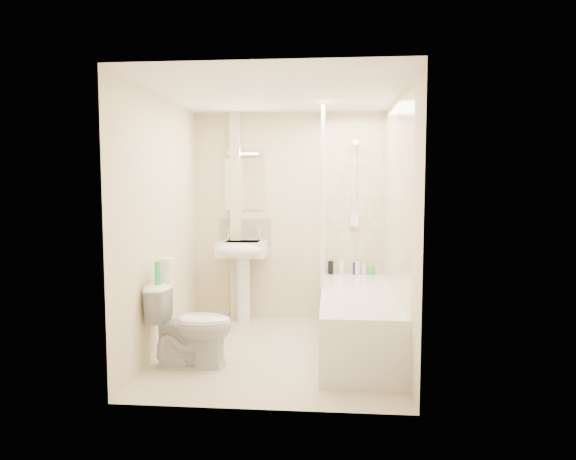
{
  "coord_description": "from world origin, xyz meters",
  "views": [
    {
      "loc": [
        0.5,
        -4.69,
        1.57
      ],
      "look_at": [
        0.07,
        0.2,
        1.14
      ],
      "focal_mm": 32.0,
      "sensor_mm": 36.0,
      "label": 1
    }
  ],
  "objects": [
    {
      "name": "wall_right",
      "position": [
        1.1,
        0.0,
        1.2
      ],
      "size": [
        0.02,
        2.5,
        2.4
      ],
      "primitive_type": "cube",
      "color": "beige",
      "rests_on": "ground"
    },
    {
      "name": "green_bottle",
      "position": [
        -0.98,
        -0.49,
        0.83
      ],
      "size": [
        0.05,
        0.05,
        0.2
      ],
      "primitive_type": "cylinder",
      "color": "#2ACC5B",
      "rests_on": "toilet"
    },
    {
      "name": "strip_light",
      "position": [
        -0.52,
        1.22,
        1.95
      ],
      "size": [
        0.42,
        0.07,
        0.07
      ],
      "primitive_type": "cube",
      "color": "silver",
      "rests_on": "wall_back"
    },
    {
      "name": "bottle_green",
      "position": [
        0.95,
        1.16,
        0.6
      ],
      "size": [
        0.06,
        0.06,
        0.1
      ],
      "primitive_type": "cylinder",
      "color": "green",
      "rests_on": "bathtub"
    },
    {
      "name": "wall_left",
      "position": [
        -1.1,
        0.0,
        1.2
      ],
      "size": [
        0.02,
        2.5,
        2.4
      ],
      "primitive_type": "cube",
      "color": "beige",
      "rests_on": "ground"
    },
    {
      "name": "splashback",
      "position": [
        -0.52,
        1.24,
        1.03
      ],
      "size": [
        0.6,
        0.02,
        0.3
      ],
      "primitive_type": "cube",
      "color": "beige",
      "rests_on": "wall_back"
    },
    {
      "name": "toilet",
      "position": [
        -0.72,
        -0.41,
        0.36
      ],
      "size": [
        0.47,
        0.75,
        0.73
      ],
      "primitive_type": "imported",
      "rotation": [
        0.0,
        0.0,
        1.62
      ],
      "color": "white",
      "rests_on": "ground"
    },
    {
      "name": "shower_fixture",
      "position": [
        0.75,
        1.19,
        1.55
      ],
      "size": [
        0.1,
        0.16,
        0.99
      ],
      "color": "white",
      "rests_on": "wall_back"
    },
    {
      "name": "tile_back",
      "position": [
        0.75,
        1.24,
        1.42
      ],
      "size": [
        0.7,
        0.01,
        1.75
      ],
      "primitive_type": "cube",
      "color": "beige",
      "rests_on": "wall_back"
    },
    {
      "name": "floor",
      "position": [
        0.0,
        0.0,
        0.0
      ],
      "size": [
        2.5,
        2.5,
        0.0
      ],
      "primitive_type": "plane",
      "color": "#C5B69A",
      "rests_on": "ground"
    },
    {
      "name": "wall_back",
      "position": [
        0.0,
        1.25,
        1.2
      ],
      "size": [
        2.2,
        0.02,
        2.4
      ],
      "primitive_type": "cube",
      "color": "beige",
      "rests_on": "ground"
    },
    {
      "name": "bottle_white_a",
      "position": [
        0.61,
        1.16,
        0.63
      ],
      "size": [
        0.05,
        0.05,
        0.15
      ],
      "primitive_type": "cylinder",
      "color": "white",
      "rests_on": "bathtub"
    },
    {
      "name": "bottle_cream",
      "position": [
        0.79,
        1.16,
        0.62
      ],
      "size": [
        0.07,
        0.07,
        0.15
      ],
      "primitive_type": "cylinder",
      "color": "beige",
      "rests_on": "bathtub"
    },
    {
      "name": "mirror",
      "position": [
        -0.52,
        1.24,
        1.58
      ],
      "size": [
        0.46,
        0.01,
        0.6
      ],
      "primitive_type": "cube",
      "color": "white",
      "rests_on": "wall_back"
    },
    {
      "name": "ceiling",
      "position": [
        0.0,
        0.0,
        2.4
      ],
      "size": [
        2.2,
        2.5,
        0.02
      ],
      "primitive_type": "cube",
      "color": "white",
      "rests_on": "wall_back"
    },
    {
      "name": "bottle_black_a",
      "position": [
        0.48,
        1.16,
        0.63
      ],
      "size": [
        0.06,
        0.06,
        0.15
      ],
      "primitive_type": "cylinder",
      "color": "black",
      "rests_on": "bathtub"
    },
    {
      "name": "bottle_white_b",
      "position": [
        0.87,
        1.16,
        0.62
      ],
      "size": [
        0.05,
        0.05,
        0.13
      ],
      "primitive_type": "cylinder",
      "color": "silver",
      "rests_on": "bathtub"
    },
    {
      "name": "tile_right",
      "position": [
        1.09,
        0.2,
        1.42
      ],
      "size": [
        0.01,
        2.1,
        1.75
      ],
      "primitive_type": "cube",
      "color": "beige",
      "rests_on": "wall_right"
    },
    {
      "name": "shower_screen",
      "position": [
        0.4,
        0.8,
        1.45
      ],
      "size": [
        0.04,
        0.92,
        1.8
      ],
      "color": "white",
      "rests_on": "bathtub"
    },
    {
      "name": "bottle_blue",
      "position": [
        0.76,
        1.16,
        0.62
      ],
      "size": [
        0.04,
        0.04,
        0.14
      ],
      "primitive_type": "cylinder",
      "color": "navy",
      "rests_on": "bathtub"
    },
    {
      "name": "toilet_roll_upper",
      "position": [
        -0.94,
        -0.34,
        0.88
      ],
      "size": [
        0.12,
        0.12,
        0.1
      ],
      "primitive_type": "cylinder",
      "color": "white",
      "rests_on": "toilet_roll_lower"
    },
    {
      "name": "pedestal_sink",
      "position": [
        -0.52,
        1.01,
        0.75
      ],
      "size": [
        0.55,
        0.5,
        1.06
      ],
      "color": "white",
      "rests_on": "ground"
    },
    {
      "name": "pipe_boxing",
      "position": [
        -0.62,
        1.19,
        1.2
      ],
      "size": [
        0.12,
        0.12,
        2.4
      ],
      "primitive_type": "cube",
      "color": "beige",
      "rests_on": "ground"
    },
    {
      "name": "bathtub",
      "position": [
        0.75,
        0.2,
        0.29
      ],
      "size": [
        0.7,
        2.1,
        0.55
      ],
      "color": "white",
      "rests_on": "ground"
    },
    {
      "name": "toilet_roll_lower",
      "position": [
        -0.95,
        -0.36,
        0.78
      ],
      "size": [
        0.11,
        0.11,
        0.1
      ],
      "primitive_type": "cylinder",
      "color": "white",
      "rests_on": "toilet"
    }
  ]
}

